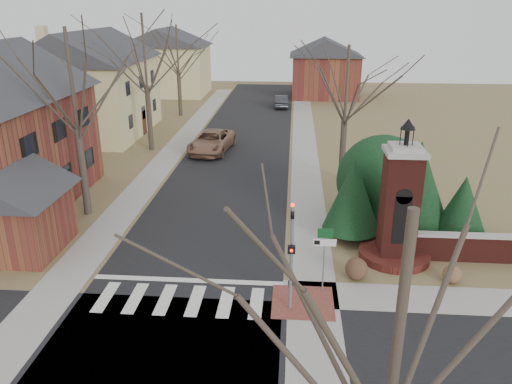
# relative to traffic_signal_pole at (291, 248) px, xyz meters

# --- Properties ---
(ground) EXTENTS (120.00, 120.00, 0.00)m
(ground) POSITION_rel_traffic_signal_pole_xyz_m (-4.30, -0.57, -2.59)
(ground) COLOR olive
(ground) RESTS_ON ground
(main_street) EXTENTS (8.00, 70.00, 0.01)m
(main_street) POSITION_rel_traffic_signal_pole_xyz_m (-4.30, 21.43, -2.58)
(main_street) COLOR black
(main_street) RESTS_ON ground
(cross_street) EXTENTS (120.00, 8.00, 0.01)m
(cross_street) POSITION_rel_traffic_signal_pole_xyz_m (-4.30, -3.57, -2.58)
(cross_street) COLOR black
(cross_street) RESTS_ON ground
(crosswalk_zone) EXTENTS (8.00, 2.20, 0.02)m
(crosswalk_zone) POSITION_rel_traffic_signal_pole_xyz_m (-4.30, 0.23, -2.58)
(crosswalk_zone) COLOR silver
(crosswalk_zone) RESTS_ON ground
(stop_bar) EXTENTS (8.00, 0.35, 0.02)m
(stop_bar) POSITION_rel_traffic_signal_pole_xyz_m (-4.30, 1.73, -2.58)
(stop_bar) COLOR silver
(stop_bar) RESTS_ON ground
(sidewalk_right_main) EXTENTS (2.00, 60.00, 0.02)m
(sidewalk_right_main) POSITION_rel_traffic_signal_pole_xyz_m (0.90, 21.43, -2.58)
(sidewalk_right_main) COLOR gray
(sidewalk_right_main) RESTS_ON ground
(sidewalk_left) EXTENTS (2.00, 60.00, 0.02)m
(sidewalk_left) POSITION_rel_traffic_signal_pole_xyz_m (-9.50, 21.43, -2.58)
(sidewalk_left) COLOR gray
(sidewalk_left) RESTS_ON ground
(curb_apron) EXTENTS (2.40, 2.40, 0.02)m
(curb_apron) POSITION_rel_traffic_signal_pole_xyz_m (0.50, 0.43, -2.57)
(curb_apron) COLOR brown
(curb_apron) RESTS_ON ground
(traffic_signal_pole) EXTENTS (0.28, 0.41, 4.50)m
(traffic_signal_pole) POSITION_rel_traffic_signal_pole_xyz_m (0.00, 0.00, 0.00)
(traffic_signal_pole) COLOR slate
(traffic_signal_pole) RESTS_ON ground
(sign_post) EXTENTS (0.90, 0.07, 2.75)m
(sign_post) POSITION_rel_traffic_signal_pole_xyz_m (1.29, 1.41, -0.64)
(sign_post) COLOR slate
(sign_post) RESTS_ON ground
(brick_gate_monument) EXTENTS (3.20, 3.20, 6.47)m
(brick_gate_monument) POSITION_rel_traffic_signal_pole_xyz_m (4.70, 4.42, -0.42)
(brick_gate_monument) COLOR #501C17
(brick_gate_monument) RESTS_ON ground
(brick_garden_wall) EXTENTS (7.50, 0.50, 1.30)m
(brick_garden_wall) POSITION_rel_traffic_signal_pole_xyz_m (9.20, 4.43, -1.93)
(brick_garden_wall) COLOR #501C17
(brick_garden_wall) RESTS_ON ground
(house_stucco_left) EXTENTS (9.80, 12.80, 9.28)m
(house_stucco_left) POSITION_rel_traffic_signal_pole_xyz_m (-17.80, 26.42, 2.01)
(house_stucco_left) COLOR #CABF86
(house_stucco_left) RESTS_ON ground
(garage_left) EXTENTS (4.80, 4.80, 4.29)m
(garage_left) POSITION_rel_traffic_signal_pole_xyz_m (-12.82, 3.92, -0.35)
(garage_left) COLOR brown
(garage_left) RESTS_ON ground
(house_distant_left) EXTENTS (10.80, 8.80, 8.53)m
(house_distant_left) POSITION_rel_traffic_signal_pole_xyz_m (-16.31, 47.42, 1.66)
(house_distant_left) COLOR #CABF86
(house_distant_left) RESTS_ON ground
(house_distant_right) EXTENTS (8.80, 8.80, 7.30)m
(house_distant_right) POSITION_rel_traffic_signal_pole_xyz_m (3.69, 47.42, 1.06)
(house_distant_right) COLOR brown
(house_distant_right) RESTS_ON ground
(evergreen_near) EXTENTS (2.80, 2.80, 4.10)m
(evergreen_near) POSITION_rel_traffic_signal_pole_xyz_m (2.90, 6.43, -0.29)
(evergreen_near) COLOR #473D33
(evergreen_near) RESTS_ON ground
(evergreen_mid) EXTENTS (3.40, 3.40, 4.70)m
(evergreen_mid) POSITION_rel_traffic_signal_pole_xyz_m (6.20, 7.63, 0.01)
(evergreen_mid) COLOR #473D33
(evergreen_mid) RESTS_ON ground
(evergreen_far) EXTENTS (2.40, 2.40, 3.30)m
(evergreen_far) POSITION_rel_traffic_signal_pole_xyz_m (8.20, 6.63, -0.69)
(evergreen_far) COLOR #473D33
(evergreen_far) RESTS_ON ground
(evergreen_mass) EXTENTS (4.80, 4.80, 4.80)m
(evergreen_mass) POSITION_rel_traffic_signal_pole_xyz_m (4.70, 8.93, -0.19)
(evergreen_mass) COLOR black
(evergreen_mass) RESTS_ON ground
(bare_tree_0) EXTENTS (8.05, 8.05, 11.15)m
(bare_tree_0) POSITION_rel_traffic_signal_pole_xyz_m (-11.30, 8.43, 5.11)
(bare_tree_0) COLOR #473D33
(bare_tree_0) RESTS_ON ground
(bare_tree_1) EXTENTS (8.40, 8.40, 11.64)m
(bare_tree_1) POSITION_rel_traffic_signal_pole_xyz_m (-11.30, 21.43, 5.44)
(bare_tree_1) COLOR #473D33
(bare_tree_1) RESTS_ON ground
(bare_tree_2) EXTENTS (7.35, 7.35, 10.19)m
(bare_tree_2) POSITION_rel_traffic_signal_pole_xyz_m (-11.80, 34.43, 4.44)
(bare_tree_2) COLOR #473D33
(bare_tree_2) RESTS_ON ground
(bare_tree_3) EXTENTS (7.00, 7.00, 9.70)m
(bare_tree_3) POSITION_rel_traffic_signal_pole_xyz_m (3.20, 15.43, 4.10)
(bare_tree_3) COLOR #473D33
(bare_tree_3) RESTS_ON ground
(bare_tree_4) EXTENTS (6.65, 6.65, 9.21)m
(bare_tree_4) POSITION_rel_traffic_signal_pole_xyz_m (1.70, -9.57, 3.77)
(bare_tree_4) COLOR #473D33
(bare_tree_4) RESTS_ON ground
(pickup_truck) EXTENTS (3.38, 6.14, 1.63)m
(pickup_truck) POSITION_rel_traffic_signal_pole_xyz_m (-6.41, 21.22, -1.77)
(pickup_truck) COLOR #91684F
(pickup_truck) RESTS_ON ground
(distant_car) EXTENTS (1.70, 4.24, 1.37)m
(distant_car) POSITION_rel_traffic_signal_pole_xyz_m (-1.52, 39.61, -1.90)
(distant_car) COLOR #2E3034
(distant_car) RESTS_ON ground
(dry_shrub_left) EXTENTS (0.95, 0.95, 0.95)m
(dry_shrub_left) POSITION_rel_traffic_signal_pole_xyz_m (2.76, 2.43, -2.11)
(dry_shrub_left) COLOR #503624
(dry_shrub_left) RESTS_ON ground
(dry_shrub_right) EXTENTS (0.76, 0.76, 0.76)m
(dry_shrub_right) POSITION_rel_traffic_signal_pole_xyz_m (6.70, 2.43, -2.21)
(dry_shrub_right) COLOR brown
(dry_shrub_right) RESTS_ON ground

